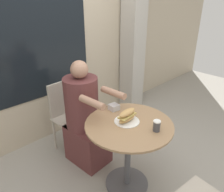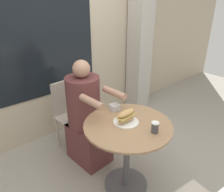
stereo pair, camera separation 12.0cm
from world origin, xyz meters
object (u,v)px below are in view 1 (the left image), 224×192
Objects in this scene: diner_chair at (67,110)px; seated_diner at (85,121)px; sandwich_on_plate at (127,117)px; drink_cup at (157,126)px; cafe_table at (128,141)px.

seated_diner is at bearing 87.45° from diner_chair.
diner_chair is 0.96m from sandwich_on_plate.
seated_diner reaches higher than diner_chair.
sandwich_on_plate reaches higher than drink_cup.
drink_cup is (0.07, -0.28, -0.00)m from sandwich_on_plate.
diner_chair is at bearing 94.65° from sandwich_on_plate.
cafe_table is 0.93× the size of diner_chair.
sandwich_on_plate is (0.07, -0.57, 0.27)m from seated_diner.
seated_diner is (-0.06, 0.60, -0.03)m from cafe_table.
drink_cup is (0.15, -1.19, 0.27)m from diner_chair.
seated_diner is 0.63m from sandwich_on_plate.
sandwich_on_plate is at bearing 76.30° from cafe_table.
cafe_table is at bearing 91.37° from seated_diner.
cafe_table is 3.45× the size of sandwich_on_plate.
cafe_table is at bearing 108.65° from drink_cup.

